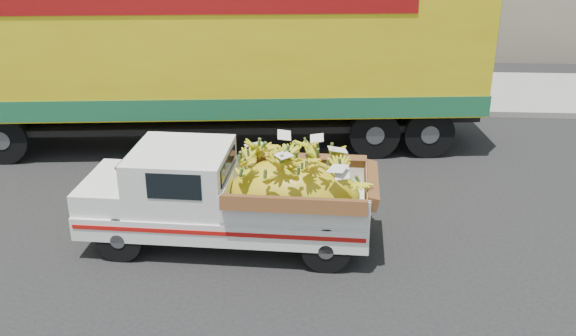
{
  "coord_description": "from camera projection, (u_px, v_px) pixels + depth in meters",
  "views": [
    {
      "loc": [
        1.06,
        -9.6,
        5.29
      ],
      "look_at": [
        0.49,
        0.26,
        1.13
      ],
      "focal_mm": 40.0,
      "sensor_mm": 36.0,
      "label": 1
    }
  ],
  "objects": [
    {
      "name": "curb",
      "position": [
        284.0,
        109.0,
        17.17
      ],
      "size": [
        60.0,
        0.25,
        0.15
      ],
      "primitive_type": "cube",
      "color": "gray",
      "rests_on": "ground"
    },
    {
      "name": "ground",
      "position": [
        259.0,
        234.0,
        10.94
      ],
      "size": [
        100.0,
        100.0,
        0.0
      ],
      "primitive_type": "plane",
      "color": "black",
      "rests_on": "ground"
    },
    {
      "name": "sidewalk",
      "position": [
        288.0,
        88.0,
        19.1
      ],
      "size": [
        60.0,
        4.0,
        0.14
      ],
      "primitive_type": "cube",
      "color": "gray",
      "rests_on": "ground"
    },
    {
      "name": "semi_trailer",
      "position": [
        215.0,
        53.0,
        14.2
      ],
      "size": [
        12.04,
        3.67,
        3.8
      ],
      "rotation": [
        0.0,
        0.0,
        0.1
      ],
      "color": "black",
      "rests_on": "ground"
    },
    {
      "name": "pickup_truck",
      "position": [
        248.0,
        196.0,
        10.33
      ],
      "size": [
        4.69,
        1.88,
        1.62
      ],
      "rotation": [
        0.0,
        0.0,
        -0.04
      ],
      "color": "black",
      "rests_on": "ground"
    }
  ]
}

